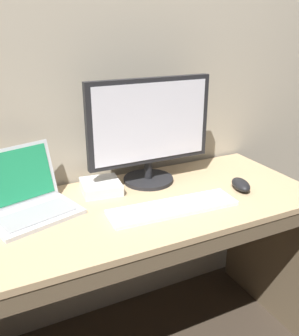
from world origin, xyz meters
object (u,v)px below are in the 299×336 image
external_monitor (150,129)px  external_drive_box (101,186)px  computer_mouse (241,185)px  wired_keyboard (173,207)px  laptop_silver (29,202)px

external_monitor → external_drive_box: size_ratio=3.45×
computer_mouse → external_monitor: bearing=158.6°
wired_keyboard → external_drive_box: external_drive_box is taller
wired_keyboard → external_drive_box: (-0.19, 0.27, 0.01)m
external_monitor → wired_keyboard: external_monitor is taller
computer_mouse → external_drive_box: 0.59m
laptop_silver → external_drive_box: bearing=12.5°
laptop_silver → wired_keyboard: 0.53m
wired_keyboard → external_monitor: bearing=82.7°
laptop_silver → external_monitor: external_monitor is taller
wired_keyboard → laptop_silver: bearing=157.0°
external_drive_box → wired_keyboard: bearing=-55.2°
computer_mouse → wired_keyboard: bearing=-158.9°
wired_keyboard → computer_mouse: bearing=5.2°
laptop_silver → external_monitor: 0.56m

